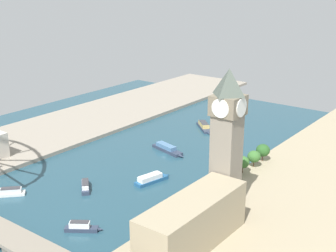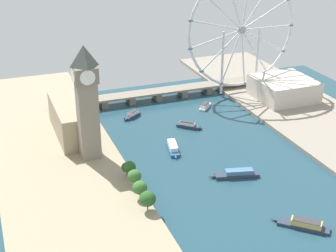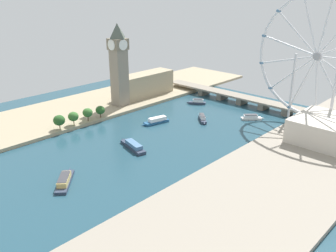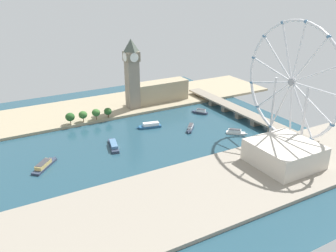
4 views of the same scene
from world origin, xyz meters
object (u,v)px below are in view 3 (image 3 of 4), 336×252
at_px(tour_boat_0, 202,119).
at_px(tour_boat_3, 133,146).
at_px(tour_boat_5, 65,180).
at_px(riverside_hall, 329,130).
at_px(tour_boat_1, 197,102).
at_px(tour_boat_2, 251,117).
at_px(river_bridge, 242,98).
at_px(parliament_block, 146,84).
at_px(ferris_wheel, 317,57).
at_px(tour_boat_4, 156,121).
at_px(clock_tower, 119,64).

relative_size(tour_boat_0, tour_boat_3, 0.55).
bearing_deg(tour_boat_5, riverside_hall, -76.64).
bearing_deg(tour_boat_1, tour_boat_0, 99.45).
height_order(tour_boat_2, tour_boat_3, tour_boat_3).
bearing_deg(river_bridge, parliament_block, -149.19).
bearing_deg(parliament_block, river_bridge, 30.81).
height_order(parliament_block, ferris_wheel, ferris_wheel).
bearing_deg(tour_boat_5, parliament_block, -16.16).
relative_size(ferris_wheel, tour_boat_0, 5.91).
bearing_deg(riverside_hall, ferris_wheel, 133.01).
bearing_deg(tour_boat_1, parliament_block, -15.03).
height_order(tour_boat_0, tour_boat_5, tour_boat_0).
xyz_separation_m(ferris_wheel, tour_boat_2, (-46.19, -22.12, -61.51)).
bearing_deg(tour_boat_4, riverside_hall, 126.09).
bearing_deg(tour_boat_4, tour_boat_2, 152.12).
bearing_deg(tour_boat_4, parliament_block, -114.36).
bearing_deg(ferris_wheel, river_bridge, 169.36).
bearing_deg(tour_boat_3, tour_boat_1, -59.80).
height_order(river_bridge, tour_boat_0, river_bridge).
relative_size(river_bridge, tour_boat_2, 10.68).
bearing_deg(ferris_wheel, tour_boat_0, -143.31).
distance_m(ferris_wheel, tour_boat_5, 233.14).
distance_m(parliament_block, tour_boat_3, 143.08).
height_order(river_bridge, tour_boat_4, river_bridge).
height_order(river_bridge, tour_boat_5, river_bridge).
distance_m(parliament_block, tour_boat_0, 99.60).
bearing_deg(clock_tower, tour_boat_3, -34.60).
height_order(clock_tower, riverside_hall, clock_tower).
bearing_deg(clock_tower, tour_boat_1, 51.15).
height_order(tour_boat_3, tour_boat_4, tour_boat_4).
bearing_deg(tour_boat_2, tour_boat_5, -143.83).
xyz_separation_m(clock_tower, river_bridge, (87.82, 99.80, -40.62)).
distance_m(tour_boat_3, tour_boat_4, 59.76).
xyz_separation_m(tour_boat_1, tour_boat_2, (69.83, -2.43, -0.19)).
relative_size(tour_boat_0, tour_boat_5, 0.68).
bearing_deg(clock_tower, tour_boat_5, -52.70).
bearing_deg(clock_tower, river_bridge, 48.65).
height_order(riverside_hall, tour_boat_1, riverside_hall).
bearing_deg(ferris_wheel, parliament_block, -166.71).
bearing_deg(parliament_block, tour_boat_5, -58.57).
height_order(tour_boat_2, tour_boat_5, tour_boat_5).
bearing_deg(tour_boat_1, river_bridge, -170.68).
bearing_deg(tour_boat_0, clock_tower, -121.15).
bearing_deg(clock_tower, tour_boat_2, 27.11).
distance_m(clock_tower, parliament_block, 53.74).
relative_size(clock_tower, tour_boat_2, 4.40).
distance_m(tour_boat_0, tour_boat_1, 54.05).
height_order(ferris_wheel, tour_boat_0, ferris_wheel).
distance_m(tour_boat_2, tour_boat_3, 128.45).
height_order(riverside_hall, river_bridge, riverside_hall).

